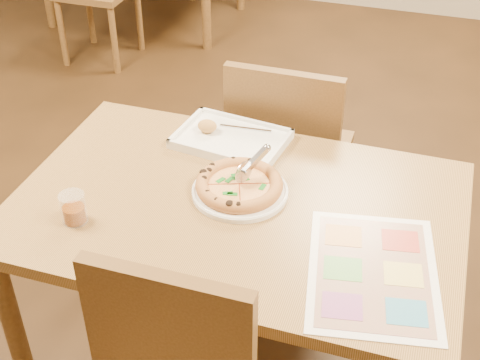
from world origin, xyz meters
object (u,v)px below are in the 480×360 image
(dining_table, at_px, (237,226))
(pizza_cutter, at_px, (252,164))
(appetizer_tray, at_px, (229,139))
(plate, at_px, (240,192))
(menu, at_px, (373,272))
(chair_far, at_px, (287,142))
(pizza, at_px, (239,185))
(glass_tumbler, at_px, (74,210))

(dining_table, relative_size, pizza_cutter, 10.03)
(pizza_cutter, height_order, appetizer_tray, pizza_cutter)
(plate, distance_m, menu, 0.48)
(chair_far, height_order, appetizer_tray, chair_far)
(pizza, bearing_deg, appetizer_tray, 114.78)
(pizza_cutter, distance_m, glass_tumbler, 0.53)
(pizza, relative_size, glass_tumbler, 2.89)
(chair_far, distance_m, pizza_cutter, 0.56)
(pizza_cutter, relative_size, appetizer_tray, 0.34)
(menu, bearing_deg, chair_far, 118.72)
(chair_far, bearing_deg, pizza_cutter, 91.77)
(dining_table, xyz_separation_m, chair_far, (-0.00, 0.60, -0.07))
(glass_tumbler, bearing_deg, chair_far, 63.53)
(pizza, distance_m, pizza_cutter, 0.07)
(pizza_cutter, height_order, menu, pizza_cutter)
(chair_far, height_order, pizza_cutter, chair_far)
(dining_table, relative_size, menu, 2.84)
(pizza, distance_m, glass_tumbler, 0.48)
(chair_far, distance_m, plate, 0.58)
(pizza, xyz_separation_m, menu, (0.43, -0.22, -0.03))
(dining_table, xyz_separation_m, pizza_cutter, (0.02, 0.10, 0.17))
(chair_far, relative_size, glass_tumbler, 5.22)
(pizza, relative_size, menu, 0.57)
(dining_table, bearing_deg, glass_tumbler, -152.12)
(plate, relative_size, appetizer_tray, 0.75)
(pizza_cutter, bearing_deg, pizza, 176.59)
(pizza, distance_m, appetizer_tray, 0.28)
(plate, height_order, pizza_cutter, pizza_cutter)
(chair_far, xyz_separation_m, menu, (0.42, -0.77, 0.16))
(plate, bearing_deg, glass_tumbler, -146.78)
(dining_table, height_order, appetizer_tray, appetizer_tray)
(dining_table, bearing_deg, chair_far, 90.00)
(plate, bearing_deg, pizza_cutter, 67.00)
(dining_table, distance_m, plate, 0.10)
(chair_far, xyz_separation_m, plate, (-0.01, -0.55, 0.16))
(dining_table, xyz_separation_m, glass_tumbler, (-0.41, -0.22, 0.12))
(dining_table, xyz_separation_m, menu, (0.42, -0.17, 0.09))
(pizza_cutter, bearing_deg, dining_table, -163.48)
(dining_table, bearing_deg, pizza, 100.30)
(plate, distance_m, appetizer_tray, 0.28)
(glass_tumbler, bearing_deg, menu, 3.33)
(dining_table, relative_size, plate, 4.56)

